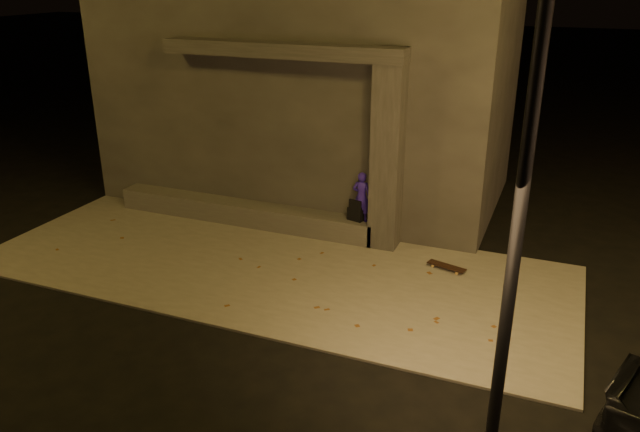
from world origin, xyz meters
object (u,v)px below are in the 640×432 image
at_px(column, 387,159).
at_px(skateboard, 446,266).
at_px(backpack, 356,213).
at_px(skateboarder, 362,197).
at_px(street_lamp_0, 537,72).

height_order(column, skateboard, column).
distance_m(backpack, skateboard, 2.17).
distance_m(column, skateboarder, 0.98).
xyz_separation_m(skateboarder, skateboard, (1.90, -0.65, -0.90)).
bearing_deg(skateboarder, column, 178.82).
bearing_deg(skateboarder, skateboard, 159.91).
distance_m(skateboarder, skateboard, 2.20).
bearing_deg(backpack, street_lamp_0, -41.53).
xyz_separation_m(column, backpack, (-0.60, 0.00, -1.19)).
bearing_deg(column, backpack, 180.00).
bearing_deg(column, street_lamp_0, -61.20).
bearing_deg(street_lamp_0, backpack, 123.73).
height_order(column, skateboarder, column).
bearing_deg(street_lamp_0, column, 118.80).
height_order(skateboarder, street_lamp_0, street_lamp_0).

